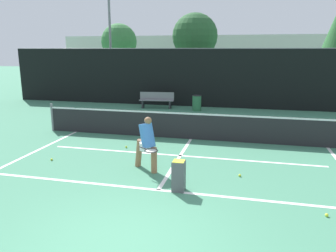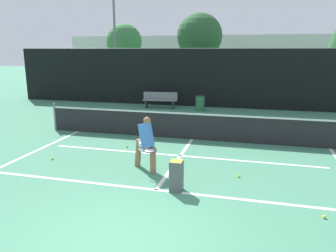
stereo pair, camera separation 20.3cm
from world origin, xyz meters
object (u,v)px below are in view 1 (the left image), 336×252
object	(u,v)px
ball_hopper	(179,175)
trash_bin	(197,103)
parked_car	(206,90)
courtside_bench	(157,99)
player_practicing	(147,142)

from	to	relation	value
ball_hopper	trash_bin	xyz separation A→B (m)	(-1.08, 9.91, 0.04)
ball_hopper	parked_car	xyz separation A→B (m)	(-1.13, 14.38, 0.20)
ball_hopper	parked_car	size ratio (longest dim) A/B	0.16
ball_hopper	courtside_bench	xyz separation A→B (m)	(-3.32, 10.20, 0.11)
player_practicing	ball_hopper	size ratio (longest dim) A/B	2.04
player_practicing	trash_bin	size ratio (longest dim) A/B	1.76
player_practicing	trash_bin	world-z (taller)	player_practicing
player_practicing	parked_car	distance (m)	13.30
courtside_bench	parked_car	xyz separation A→B (m)	(2.19, 4.18, 0.10)
player_practicing	trash_bin	distance (m)	8.84
player_practicing	courtside_bench	xyz separation A→B (m)	(-2.24, 9.12, -0.29)
player_practicing	parked_car	world-z (taller)	player_practicing
courtside_bench	trash_bin	bearing A→B (deg)	-13.18
parked_car	courtside_bench	bearing A→B (deg)	-117.63
courtside_bench	trash_bin	distance (m)	2.26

